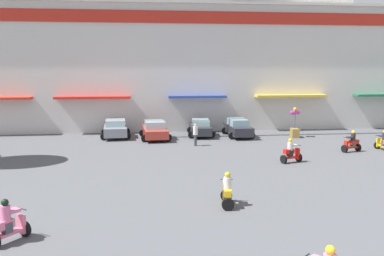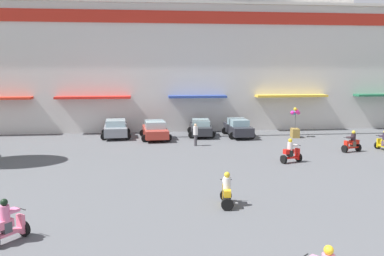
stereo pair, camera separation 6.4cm
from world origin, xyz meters
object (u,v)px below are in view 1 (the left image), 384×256
object	(u,v)px
scooter_rider_5	(9,224)
balloon_vendor_cart	(295,125)
parked_car_1	(155,130)
scooter_rider_0	(227,192)
scooter_rider_1	(352,143)
scooter_rider_6	(383,142)
parked_car_2	(201,128)
scooter_rider_8	(291,152)
parked_car_0	(116,129)
pedestrian_0	(195,133)
parked_car_3	(238,128)

from	to	relation	value
scooter_rider_5	balloon_vendor_cart	world-z (taller)	balloon_vendor_cart
parked_car_1	scooter_rider_0	bearing A→B (deg)	-81.38
scooter_rider_1	scooter_rider_6	bearing A→B (deg)	4.42
balloon_vendor_cart	parked_car_2	bearing A→B (deg)	167.73
parked_car_1	parked_car_2	world-z (taller)	parked_car_1
scooter_rider_8	scooter_rider_6	bearing A→B (deg)	20.04
parked_car_0	scooter_rider_5	xyz separation A→B (m)	(-2.25, -20.80, -0.12)
scooter_rider_0	balloon_vendor_cart	world-z (taller)	balloon_vendor_cart
parked_car_2	pedestrian_0	world-z (taller)	pedestrian_0
parked_car_0	balloon_vendor_cart	xyz separation A→B (m)	(14.88, -1.71, 0.27)
scooter_rider_5	scooter_rider_8	bearing A→B (deg)	36.97
parked_car_3	scooter_rider_5	distance (m)	23.63
parked_car_0	scooter_rider_1	size ratio (longest dim) A/B	2.70
scooter_rider_1	scooter_rider_8	world-z (taller)	scooter_rider_8
parked_car_3	pedestrian_0	distance (m)	5.54
parked_car_0	parked_car_2	distance (m)	7.17
parked_car_1	scooter_rider_1	distance (m)	15.04
parked_car_1	scooter_rider_1	bearing A→B (deg)	-26.74
scooter_rider_5	scooter_rider_6	xyz separation A→B (m)	(21.38, 13.07, -0.03)
parked_car_0	scooter_rider_5	size ratio (longest dim) A/B	2.62
parked_car_1	pedestrian_0	size ratio (longest dim) A/B	2.60
parked_car_1	scooter_rider_0	world-z (taller)	scooter_rider_0
parked_car_1	scooter_rider_0	distance (m)	17.08
scooter_rider_1	scooter_rider_8	xyz separation A→B (m)	(-5.33, -2.65, 0.02)
scooter_rider_0	scooter_rider_6	size ratio (longest dim) A/B	1.03
scooter_rider_1	scooter_rider_6	distance (m)	2.47
scooter_rider_5	scooter_rider_8	world-z (taller)	scooter_rider_5
scooter_rider_8	balloon_vendor_cart	xyz separation A→B (m)	(3.54, 8.86, 0.39)
parked_car_2	balloon_vendor_cart	xyz separation A→B (m)	(7.71, -1.68, 0.31)
pedestrian_0	parked_car_3	bearing A→B (deg)	42.36
scooter_rider_1	scooter_rider_5	distance (m)	22.89
parked_car_0	pedestrian_0	xyz separation A→B (m)	(6.16, -4.47, 0.20)
scooter_rider_0	scooter_rider_1	size ratio (longest dim) A/B	1.01
parked_car_0	pedestrian_0	world-z (taller)	pedestrian_0
parked_car_0	scooter_rider_0	bearing A→B (deg)	-72.17
scooter_rider_5	pedestrian_0	world-z (taller)	pedestrian_0
parked_car_0	parked_car_3	distance (m)	10.27
parked_car_0	parked_car_3	bearing A→B (deg)	-4.12
scooter_rider_6	balloon_vendor_cart	bearing A→B (deg)	125.27
parked_car_0	scooter_rider_1	bearing A→B (deg)	-25.39
parked_car_3	scooter_rider_6	bearing A→B (deg)	-38.17
scooter_rider_0	scooter_rider_5	distance (m)	8.51
parked_car_2	balloon_vendor_cart	world-z (taller)	balloon_vendor_cart
parked_car_1	balloon_vendor_cart	distance (m)	11.66
scooter_rider_5	scooter_rider_1	bearing A→B (deg)	34.25
pedestrian_0	parked_car_1	bearing A→B (deg)	131.29
parked_car_2	scooter_rider_6	xyz separation A→B (m)	(11.97, -7.69, -0.12)
parked_car_0	scooter_rider_1	world-z (taller)	scooter_rider_1
scooter_rider_6	balloon_vendor_cart	distance (m)	7.38
scooter_rider_1	balloon_vendor_cart	size ratio (longest dim) A/B	0.59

